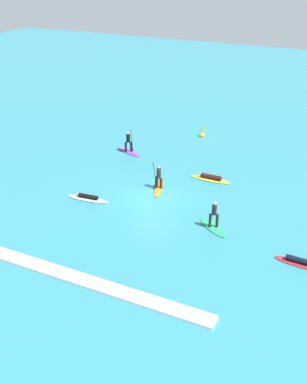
{
  "coord_description": "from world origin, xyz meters",
  "views": [
    {
      "loc": [
        12.43,
        -25.76,
        15.34
      ],
      "look_at": [
        0.0,
        0.0,
        0.5
      ],
      "focal_mm": 43.88,
      "sensor_mm": 36.0,
      "label": 1
    }
  ],
  "objects_px": {
    "marker_buoy": "(202,135)",
    "surfer_on_purple_board": "(129,147)",
    "surfer_on_green_board": "(213,222)",
    "surfer_on_white_board": "(88,198)",
    "surfer_on_yellow_board": "(211,178)",
    "surfer_on_orange_board": "(159,183)",
    "surfer_on_red_board": "(301,262)"
  },
  "relations": [
    {
      "from": "surfer_on_red_board",
      "to": "surfer_on_green_board",
      "type": "bearing_deg",
      "value": 167.4
    },
    {
      "from": "surfer_on_green_board",
      "to": "surfer_on_white_board",
      "type": "distance_m",
      "value": 9.03
    },
    {
      "from": "surfer_on_red_board",
      "to": "marker_buoy",
      "type": "height_order",
      "value": "marker_buoy"
    },
    {
      "from": "surfer_on_purple_board",
      "to": "marker_buoy",
      "type": "bearing_deg",
      "value": 76.38
    },
    {
      "from": "surfer_on_white_board",
      "to": "marker_buoy",
      "type": "relative_size",
      "value": 3.02
    },
    {
      "from": "surfer_on_green_board",
      "to": "surfer_on_yellow_board",
      "type": "relative_size",
      "value": 0.83
    },
    {
      "from": "surfer_on_purple_board",
      "to": "marker_buoy",
      "type": "xyz_separation_m",
      "value": [
        4.28,
        6.26,
        -0.35
      ]
    },
    {
      "from": "surfer_on_yellow_board",
      "to": "surfer_on_green_board",
      "type": "bearing_deg",
      "value": 111.54
    },
    {
      "from": "surfer_on_orange_board",
      "to": "marker_buoy",
      "type": "relative_size",
      "value": 2.85
    },
    {
      "from": "marker_buoy",
      "to": "surfer_on_purple_board",
      "type": "bearing_deg",
      "value": -124.38
    },
    {
      "from": "surfer_on_orange_board",
      "to": "surfer_on_purple_board",
      "type": "distance_m",
      "value": 7.21
    },
    {
      "from": "surfer_on_orange_board",
      "to": "surfer_on_white_board",
      "type": "relative_size",
      "value": 0.94
    },
    {
      "from": "surfer_on_white_board",
      "to": "surfer_on_green_board",
      "type": "bearing_deg",
      "value": 176.29
    },
    {
      "from": "surfer_on_green_board",
      "to": "surfer_on_orange_board",
      "type": "bearing_deg",
      "value": -177.05
    },
    {
      "from": "surfer_on_yellow_board",
      "to": "surfer_on_purple_board",
      "type": "height_order",
      "value": "surfer_on_purple_board"
    },
    {
      "from": "surfer_on_green_board",
      "to": "marker_buoy",
      "type": "height_order",
      "value": "surfer_on_green_board"
    },
    {
      "from": "surfer_on_white_board",
      "to": "marker_buoy",
      "type": "bearing_deg",
      "value": -105.75
    },
    {
      "from": "surfer_on_purple_board",
      "to": "surfer_on_green_board",
      "type": "bearing_deg",
      "value": -18.03
    },
    {
      "from": "surfer_on_yellow_board",
      "to": "surfer_on_orange_board",
      "type": "height_order",
      "value": "surfer_on_orange_board"
    },
    {
      "from": "surfer_on_purple_board",
      "to": "marker_buoy",
      "type": "distance_m",
      "value": 7.6
    },
    {
      "from": "surfer_on_orange_board",
      "to": "marker_buoy",
      "type": "xyz_separation_m",
      "value": [
        -0.89,
        11.28,
        -0.3
      ]
    },
    {
      "from": "surfer_on_purple_board",
      "to": "surfer_on_yellow_board",
      "type": "bearing_deg",
      "value": 6.4
    },
    {
      "from": "surfer_on_orange_board",
      "to": "surfer_on_white_board",
      "type": "height_order",
      "value": "surfer_on_orange_board"
    },
    {
      "from": "surfer_on_orange_board",
      "to": "surfer_on_purple_board",
      "type": "xyz_separation_m",
      "value": [
        -5.17,
        5.02,
        0.05
      ]
    },
    {
      "from": "marker_buoy",
      "to": "surfer_on_orange_board",
      "type": "bearing_deg",
      "value": -85.5
    },
    {
      "from": "surfer_on_yellow_board",
      "to": "surfer_on_white_board",
      "type": "bearing_deg",
      "value": 45.78
    },
    {
      "from": "surfer_on_white_board",
      "to": "surfer_on_yellow_board",
      "type": "bearing_deg",
      "value": -140.0
    },
    {
      "from": "surfer_on_yellow_board",
      "to": "marker_buoy",
      "type": "xyz_separation_m",
      "value": [
        -3.79,
        8.33,
        0.01
      ]
    },
    {
      "from": "surfer_on_yellow_board",
      "to": "marker_buoy",
      "type": "relative_size",
      "value": 2.97
    },
    {
      "from": "surfer_on_yellow_board",
      "to": "surfer_on_orange_board",
      "type": "bearing_deg",
      "value": 46.03
    },
    {
      "from": "surfer_on_yellow_board",
      "to": "surfer_on_orange_board",
      "type": "relative_size",
      "value": 1.04
    },
    {
      "from": "surfer_on_green_board",
      "to": "surfer_on_white_board",
      "type": "height_order",
      "value": "surfer_on_green_board"
    }
  ]
}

